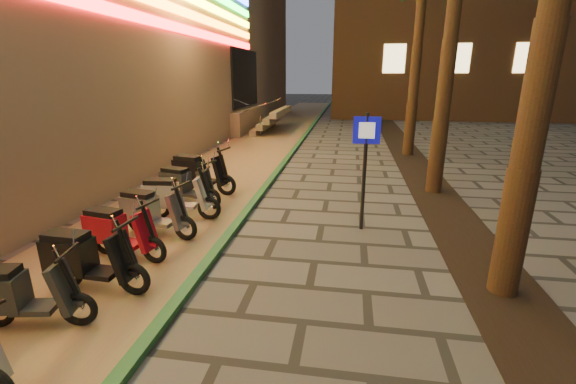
% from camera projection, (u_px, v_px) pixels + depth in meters
% --- Properties ---
extents(ground, '(120.00, 120.00, 0.00)m').
position_uv_depth(ground, '(218.00, 361.00, 4.23)').
color(ground, '#474442').
rests_on(ground, ground).
extents(parking_strip, '(3.40, 60.00, 0.01)m').
position_uv_depth(parking_strip, '(240.00, 160.00, 14.06)').
color(parking_strip, '#8C7251').
rests_on(parking_strip, ground).
extents(green_curb, '(0.18, 60.00, 0.10)m').
position_uv_depth(green_curb, '(286.00, 161.00, 13.79)').
color(green_curb, '#235F31').
rests_on(green_curb, ground).
extents(planting_strip, '(1.20, 40.00, 0.02)m').
position_uv_depth(planting_strip, '(451.00, 218.00, 8.41)').
color(planting_strip, black).
rests_on(planting_strip, ground).
extents(pedestrian_sign, '(0.51, 0.09, 2.33)m').
position_uv_depth(pedestrian_sign, '(365.00, 156.00, 7.40)').
color(pedestrian_sign, black).
rests_on(pedestrian_sign, ground).
extents(scooter_5, '(1.49, 0.66, 1.05)m').
position_uv_depth(scooter_5, '(17.00, 294.00, 4.67)').
color(scooter_5, black).
rests_on(scooter_5, ground).
extents(scooter_6, '(1.61, 0.56, 1.13)m').
position_uv_depth(scooter_6, '(84.00, 258.00, 5.51)').
color(scooter_6, black).
rests_on(scooter_6, ground).
extents(scooter_7, '(1.55, 0.67, 1.09)m').
position_uv_depth(scooter_7, '(117.00, 231.00, 6.51)').
color(scooter_7, black).
rests_on(scooter_7, ground).
extents(scooter_8, '(1.60, 0.69, 1.13)m').
position_uv_depth(scooter_8, '(151.00, 211.00, 7.40)').
color(scooter_8, black).
rests_on(scooter_8, ground).
extents(scooter_9, '(1.65, 0.60, 1.16)m').
position_uv_depth(scooter_9, '(173.00, 197.00, 8.24)').
color(scooter_9, black).
rests_on(scooter_9, ground).
extents(scooter_10, '(1.62, 0.83, 1.15)m').
position_uv_depth(scooter_10, '(184.00, 185.00, 9.17)').
color(scooter_10, black).
rests_on(scooter_10, ground).
extents(scooter_11, '(1.79, 0.79, 1.26)m').
position_uv_depth(scooter_11, '(197.00, 172.00, 10.14)').
color(scooter_11, black).
rests_on(scooter_11, ground).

